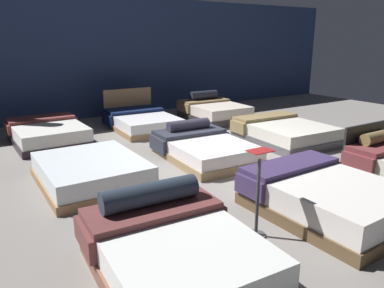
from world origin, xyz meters
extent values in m
cube|color=gray|center=(0.00, 0.00, -0.01)|extent=(18.00, 18.00, 0.02)
cube|color=navy|center=(0.00, 5.42, 1.75)|extent=(18.00, 0.06, 3.50)
cube|color=brown|center=(-2.34, -2.69, 0.09)|extent=(1.58, 1.98, 0.18)
cube|color=white|center=(-2.34, -2.69, 0.31)|extent=(1.52, 1.92, 0.26)
cube|color=brown|center=(-2.31, -2.09, 0.48)|extent=(1.50, 0.72, 0.08)
cube|color=brown|center=(-3.06, -2.05, 0.32)|extent=(0.11, 0.65, 0.25)
cube|color=brown|center=(-1.56, -2.13, 0.32)|extent=(0.11, 0.65, 0.25)
cylinder|color=#283241|center=(-2.30, -2.05, 0.64)|extent=(1.11, 0.31, 0.26)
cube|color=brown|center=(0.04, -2.62, 0.08)|extent=(1.61, 2.01, 0.17)
cube|color=white|center=(0.04, -2.62, 0.32)|extent=(1.55, 1.94, 0.31)
cube|color=#3D2E57|center=(0.02, -1.93, 0.51)|extent=(1.56, 0.57, 0.07)
cube|color=#3D2E57|center=(-0.77, -1.95, 0.34)|extent=(0.09, 0.54, 0.27)
cube|color=#3D2E57|center=(0.81, -1.91, 0.34)|extent=(0.09, 0.54, 0.27)
cube|color=black|center=(2.31, -1.70, 0.41)|extent=(1.45, 0.04, 0.82)
cube|color=brown|center=(1.53, -2.02, 0.31)|extent=(0.09, 0.59, 0.24)
cylinder|color=olive|center=(2.31, -1.91, 0.61)|extent=(0.97, 0.22, 0.22)
cube|color=#926C48|center=(-2.28, 0.21, 0.07)|extent=(1.58, 1.93, 0.14)
cube|color=silver|center=(-2.28, 0.21, 0.27)|extent=(1.52, 1.86, 0.27)
cube|color=#907553|center=(0.01, 0.24, 0.08)|extent=(1.54, 2.14, 0.15)
cube|color=white|center=(0.01, 0.24, 0.26)|extent=(1.47, 2.08, 0.22)
cube|color=#2B2E3A|center=(0.04, 0.90, 0.42)|extent=(1.45, 0.77, 0.08)
cube|color=#2B2E3A|center=(-0.68, 0.93, 0.23)|extent=(0.11, 0.70, 0.29)
cube|color=#2B2E3A|center=(0.77, 0.86, 0.23)|extent=(0.11, 0.70, 0.29)
cylinder|color=#312F40|center=(0.04, 0.94, 0.55)|extent=(0.93, 0.28, 0.23)
cube|color=#524E53|center=(2.26, 0.30, 0.09)|extent=(1.72, 2.09, 0.18)
cube|color=silver|center=(2.26, 0.30, 0.30)|extent=(1.66, 2.03, 0.25)
cube|color=olive|center=(2.29, 1.01, 0.47)|extent=(1.63, 0.61, 0.07)
cube|color=olive|center=(1.47, 1.05, 0.30)|extent=(0.10, 0.53, 0.26)
cube|color=olive|center=(3.11, 0.97, 0.30)|extent=(0.10, 0.53, 0.26)
cube|color=black|center=(-2.34, 3.11, 0.08)|extent=(1.53, 2.03, 0.15)
cube|color=white|center=(-2.34, 3.11, 0.29)|extent=(1.47, 1.97, 0.27)
cube|color=brown|center=(-2.36, 3.75, 0.46)|extent=(1.48, 0.69, 0.07)
cube|color=brown|center=(-3.10, 3.74, 0.32)|extent=(0.08, 0.66, 0.21)
cube|color=brown|center=(-1.61, 3.77, 0.32)|extent=(0.08, 0.66, 0.21)
cube|color=#916C4A|center=(0.02, 3.17, 0.07)|extent=(1.57, 2.16, 0.14)
cube|color=white|center=(0.02, 3.17, 0.26)|extent=(1.51, 2.10, 0.24)
cube|color=#916C4A|center=(0.07, 4.21, 0.48)|extent=(1.39, 0.10, 0.95)
cube|color=#132048|center=(0.05, 3.80, 0.42)|extent=(1.49, 0.83, 0.08)
cube|color=#132048|center=(-0.69, 3.83, 0.22)|extent=(0.11, 0.77, 0.31)
cube|color=#132048|center=(0.80, 3.77, 0.22)|extent=(0.11, 0.77, 0.31)
cube|color=#312E2C|center=(2.29, 3.12, 0.10)|extent=(1.54, 2.00, 0.20)
cube|color=silver|center=(2.29, 3.12, 0.33)|extent=(1.48, 1.94, 0.27)
cube|color=olive|center=(2.31, 3.70, 0.50)|extent=(1.47, 0.77, 0.05)
cube|color=olive|center=(1.59, 3.73, 0.34)|extent=(0.08, 0.71, 0.25)
cube|color=olive|center=(3.04, 3.67, 0.34)|extent=(0.08, 0.71, 0.25)
cylinder|color=#232635|center=(2.32, 3.73, 0.66)|extent=(0.90, 0.28, 0.24)
cylinder|color=#3F3F44|center=(-1.14, -2.52, 0.01)|extent=(0.24, 0.24, 0.02)
cylinder|color=#3F3F44|center=(-1.14, -2.52, 0.49)|extent=(0.04, 0.04, 0.97)
cube|color=#B21E1E|center=(-1.14, -2.52, 1.07)|extent=(0.28, 0.20, 0.01)
camera|label=1|loc=(-3.92, -5.48, 2.29)|focal=34.56mm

